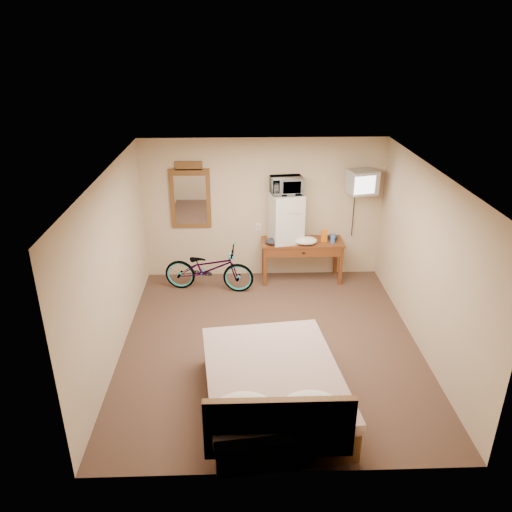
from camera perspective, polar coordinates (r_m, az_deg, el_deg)
The scene contains 13 objects.
room at distance 6.65m, azimuth 1.74°, elevation -1.03°, with size 4.60×4.64×2.50m.
desk at distance 8.78m, azimuth 5.31°, elevation 0.97°, with size 1.43×0.55×0.75m.
mini_fridge at distance 8.61m, azimuth 3.42°, elevation 4.41°, with size 0.62×0.61×0.85m.
microwave at distance 8.43m, azimuth 3.52°, elevation 8.07°, with size 0.52×0.36×0.29m, color silver.
snack_bag at distance 8.75m, azimuth 7.78°, elevation 2.30°, with size 0.10×0.06×0.21m, color orange.
blue_cup at distance 8.73m, azimuth 8.77°, elevation 1.91°, with size 0.08×0.08×0.14m, color #386BC1.
cloth_cream at distance 8.63m, azimuth 5.70°, elevation 1.77°, with size 0.40×0.31×0.12m, color white.
cloth_dark_a at distance 8.58m, azimuth 2.03°, elevation 1.69°, with size 0.29×0.22×0.11m, color black.
cloth_dark_b at distance 8.90m, azimuth 8.78°, elevation 2.18°, with size 0.19×0.15×0.08m, color black.
crt_television at distance 8.60m, azimuth 12.04°, elevation 8.28°, with size 0.53×0.61×0.39m.
wall_mirror at distance 8.71m, azimuth -7.51°, elevation 6.78°, with size 0.69×0.04×1.17m.
bicycle at distance 8.55m, azimuth -5.41°, elevation -1.41°, with size 0.54×1.54×0.81m, color black.
bed at distance 6.00m, azimuth 1.96°, elevation -15.03°, with size 1.74×2.18×0.90m.
Camera 1 is at (-0.41, -6.01, 4.08)m, focal length 35.00 mm.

